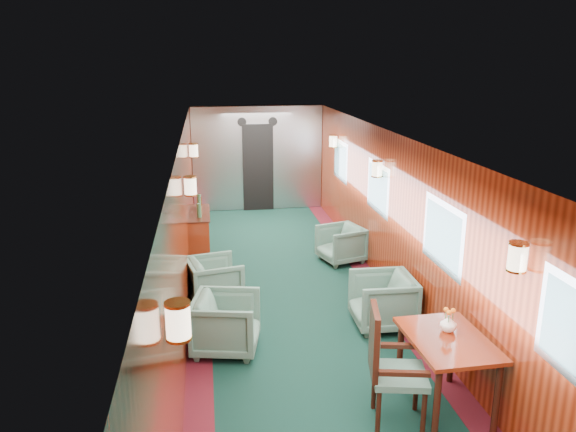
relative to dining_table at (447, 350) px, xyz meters
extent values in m
plane|color=black|center=(-1.09, 2.19, -0.67)|extent=(12.00, 12.00, 0.00)
cube|color=silver|center=(-1.09, 2.19, 1.68)|extent=(3.00, 12.00, 0.10)
cube|color=silver|center=(-1.09, 2.19, 1.69)|extent=(1.20, 12.00, 0.06)
cube|color=maroon|center=(-1.09, 8.19, 0.53)|extent=(3.00, 0.10, 2.40)
cube|color=maroon|center=(-2.59, 2.19, 0.53)|extent=(0.10, 12.00, 2.40)
cube|color=maroon|center=(0.41, 2.19, 0.53)|extent=(0.10, 12.00, 2.40)
cube|color=#430D15|center=(-2.44, 2.19, -0.67)|extent=(0.30, 12.00, 0.01)
cube|color=#430D15|center=(0.26, 2.19, -0.67)|extent=(0.30, 12.00, 0.01)
cube|color=#B5B8BD|center=(-1.09, 8.11, 0.53)|extent=(2.98, 0.12, 2.38)
cube|color=black|center=(-1.09, 8.03, 0.33)|extent=(0.70, 0.06, 2.00)
cylinder|color=black|center=(-1.44, 8.04, 1.38)|extent=(0.20, 0.04, 0.20)
cylinder|color=black|center=(-0.74, 8.04, 1.38)|extent=(0.20, 0.04, 0.20)
cube|color=silver|center=(0.40, 1.19, 0.78)|extent=(0.02, 1.10, 0.80)
cube|color=slate|center=(0.40, 1.19, 0.78)|extent=(0.01, 0.96, 0.66)
cube|color=silver|center=(0.40, 3.69, 0.78)|extent=(0.02, 1.10, 0.80)
cube|color=slate|center=(0.40, 3.69, 0.78)|extent=(0.01, 0.96, 0.66)
cube|color=silver|center=(0.40, 6.19, 0.78)|extent=(0.02, 1.10, 0.80)
cube|color=slate|center=(0.40, 6.19, 0.78)|extent=(0.01, 0.96, 0.66)
cylinder|color=#F2E2BD|center=(-2.49, -1.31, 1.13)|extent=(0.16, 0.16, 0.24)
cylinder|color=#C08536|center=(-2.49, -1.31, 1.01)|extent=(0.17, 0.17, 0.02)
cylinder|color=#F2E2BD|center=(0.31, -0.51, 1.13)|extent=(0.16, 0.16, 0.24)
cylinder|color=#C08536|center=(0.31, -0.51, 1.01)|extent=(0.17, 0.17, 0.02)
cylinder|color=#F2E2BD|center=(-2.49, 2.69, 1.13)|extent=(0.16, 0.16, 0.24)
cylinder|color=#C08536|center=(-2.49, 2.69, 1.01)|extent=(0.17, 0.17, 0.02)
cylinder|color=#F2E2BD|center=(0.31, 3.49, 1.13)|extent=(0.16, 0.16, 0.24)
cylinder|color=#C08536|center=(0.31, 3.49, 1.01)|extent=(0.17, 0.17, 0.02)
cylinder|color=#F2E2BD|center=(-2.49, 5.69, 1.13)|extent=(0.16, 0.16, 0.24)
cylinder|color=#C08536|center=(-2.49, 5.69, 1.01)|extent=(0.17, 0.17, 0.02)
cylinder|color=#F2E2BD|center=(0.31, 6.49, 1.13)|extent=(0.16, 0.16, 0.24)
cylinder|color=#C08536|center=(0.31, 6.49, 1.01)|extent=(0.17, 0.17, 0.02)
cube|color=maroon|center=(0.00, 0.00, 0.11)|extent=(0.78, 1.08, 0.04)
cylinder|color=#33140B|center=(-0.28, -0.47, -0.29)|extent=(0.06, 0.06, 0.75)
cylinder|color=#33140B|center=(0.31, -0.45, -0.29)|extent=(0.06, 0.06, 0.75)
cylinder|color=#33140B|center=(-0.31, 0.45, -0.29)|extent=(0.06, 0.06, 0.75)
cylinder|color=#33140B|center=(0.28, 0.47, -0.29)|extent=(0.06, 0.06, 0.75)
cube|color=#1D453D|center=(-0.52, -0.13, -0.16)|extent=(0.60, 0.60, 0.07)
cube|color=#33140B|center=(-0.77, -0.08, 0.19)|extent=(0.15, 0.46, 0.66)
cube|color=#1D453D|center=(-0.75, -0.08, 0.13)|extent=(0.09, 0.35, 0.40)
cube|color=#33140B|center=(-0.57, -0.38, 0.02)|extent=(0.46, 0.15, 0.04)
cube|color=#33140B|center=(-0.47, 0.12, 0.02)|extent=(0.46, 0.15, 0.04)
cylinder|color=#33140B|center=(-0.77, -0.29, -0.43)|extent=(0.05, 0.05, 0.47)
cylinder|color=#33140B|center=(-0.36, -0.37, -0.43)|extent=(0.05, 0.05, 0.47)
cylinder|color=#33140B|center=(-0.69, 0.12, -0.43)|extent=(0.05, 0.05, 0.47)
cylinder|color=#33140B|center=(-0.28, 0.04, -0.43)|extent=(0.05, 0.05, 0.47)
cube|color=maroon|center=(-2.43, 4.27, -0.17)|extent=(0.33, 1.10, 0.99)
cube|color=#33140B|center=(-2.42, 4.27, 0.32)|extent=(0.35, 1.12, 0.02)
cylinder|color=#2B5635|center=(-2.41, 3.99, 0.44)|extent=(0.07, 0.07, 0.22)
cylinder|color=#2B5635|center=(-2.41, 4.38, 0.47)|extent=(0.06, 0.06, 0.28)
cylinder|color=#C08536|center=(-2.41, 4.60, 0.42)|extent=(0.08, 0.08, 0.18)
imported|color=white|center=(0.05, 0.13, 0.21)|extent=(0.21, 0.21, 0.17)
imported|color=#1D453D|center=(-2.10, 1.52, -0.32)|extent=(0.91, 0.89, 0.71)
imported|color=#1D453D|center=(-2.21, 2.93, -0.33)|extent=(0.88, 0.86, 0.67)
imported|color=#1D453D|center=(-0.05, 1.87, -0.31)|extent=(0.80, 0.77, 0.71)
imported|color=#1D453D|center=(-0.01, 4.34, -0.35)|extent=(0.87, 0.85, 0.64)
camera|label=1|loc=(-2.27, -4.66, 2.75)|focal=35.00mm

